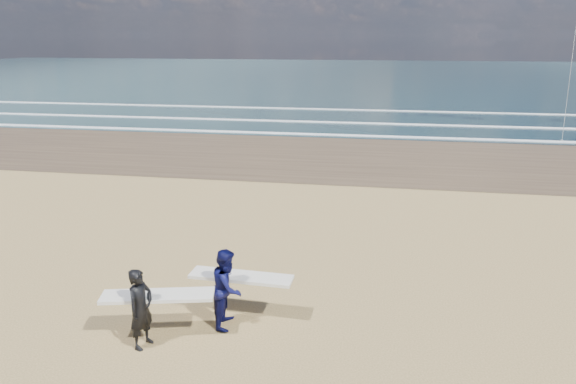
# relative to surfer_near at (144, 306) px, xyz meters

# --- Properties ---
(ocean) EXTENTS (220.00, 100.00, 0.02)m
(ocean) POSITION_rel_surfer_near_xyz_m (19.43, 71.75, -0.82)
(ocean) COLOR #172D34
(ocean) RESTS_ON ground
(surfer_near) EXTENTS (2.26, 1.19, 1.63)m
(surfer_near) POSITION_rel_surfer_near_xyz_m (0.00, 0.00, 0.00)
(surfer_near) COLOR black
(surfer_near) RESTS_ON ground
(surfer_far) EXTENTS (2.22, 1.08, 1.69)m
(surfer_far) POSITION_rel_surfer_near_xyz_m (1.40, 1.01, 0.02)
(surfer_far) COLOR #0B0D3F
(surfer_far) RESTS_ON ground
(kite_1) EXTENTS (5.84, 4.74, 11.82)m
(kite_1) POSITION_rel_surfer_near_xyz_m (15.51, 25.34, 5.69)
(kite_1) COLOR slate
(kite_1) RESTS_ON ground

